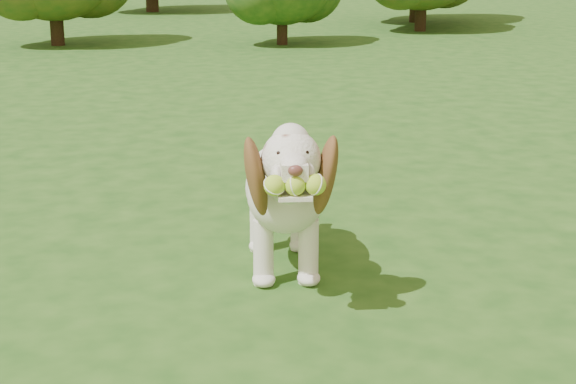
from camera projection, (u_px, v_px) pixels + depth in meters
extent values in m
plane|color=#1B4513|center=(348.00, 300.00, 3.50)|extent=(80.00, 80.00, 0.00)
ellipsoid|color=silver|center=(282.00, 188.00, 3.78)|extent=(0.44, 0.67, 0.33)
ellipsoid|color=silver|center=(286.00, 194.00, 3.55)|extent=(0.38, 0.38, 0.32)
ellipsoid|color=silver|center=(279.00, 177.00, 3.99)|extent=(0.34, 0.34, 0.29)
cylinder|color=silver|center=(289.00, 182.00, 3.41)|extent=(0.22, 0.28, 0.25)
sphere|color=silver|center=(291.00, 160.00, 3.26)|extent=(0.27, 0.27, 0.22)
sphere|color=silver|center=(291.00, 143.00, 3.26)|extent=(0.17, 0.17, 0.15)
cube|color=silver|center=(294.00, 169.00, 3.14)|extent=(0.12, 0.15, 0.06)
ellipsoid|color=#592D28|center=(295.00, 171.00, 3.07)|extent=(0.06, 0.04, 0.04)
cube|color=silver|center=(294.00, 194.00, 3.15)|extent=(0.15, 0.16, 0.01)
ellipsoid|color=brown|center=(256.00, 177.00, 3.27)|extent=(0.16, 0.21, 0.34)
ellipsoid|color=brown|center=(326.00, 175.00, 3.29)|extent=(0.15, 0.23, 0.34)
cylinder|color=silver|center=(277.00, 162.00, 4.10)|extent=(0.09, 0.17, 0.12)
cylinder|color=silver|center=(263.00, 252.00, 3.63)|extent=(0.10, 0.10, 0.28)
cylinder|color=silver|center=(308.00, 251.00, 3.64)|extent=(0.10, 0.10, 0.28)
cylinder|color=silver|center=(259.00, 221.00, 4.02)|extent=(0.10, 0.10, 0.28)
cylinder|color=silver|center=(300.00, 220.00, 4.03)|extent=(0.10, 0.10, 0.28)
sphere|color=#A6DC3E|center=(274.00, 185.00, 3.09)|extent=(0.09, 0.09, 0.08)
sphere|color=#A6DC3E|center=(295.00, 185.00, 3.10)|extent=(0.09, 0.09, 0.08)
sphere|color=#A6DC3E|center=(316.00, 185.00, 3.11)|extent=(0.09, 0.09, 0.08)
cylinder|color=#382314|center=(57.00, 24.00, 11.62)|extent=(0.18, 0.18, 0.57)
cylinder|color=#382314|center=(282.00, 27.00, 11.71)|extent=(0.14, 0.14, 0.46)
cylinder|color=#382314|center=(421.00, 13.00, 13.38)|extent=(0.17, 0.17, 0.56)
cylinder|color=#382314|center=(416.00, 1.00, 14.76)|extent=(0.22, 0.22, 0.71)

